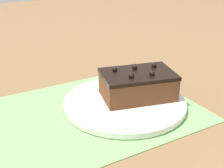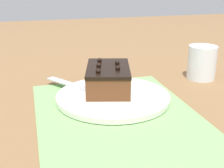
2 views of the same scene
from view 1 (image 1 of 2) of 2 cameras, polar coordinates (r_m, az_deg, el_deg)
ground_plane at (r=0.67m, az=-4.22°, el=-5.42°), size 3.00×3.00×0.00m
placemat_woven at (r=0.67m, az=-4.23°, el=-5.27°), size 0.46×0.34×0.00m
cake_plate at (r=0.69m, az=2.34°, el=-3.46°), size 0.27×0.27×0.01m
chocolate_cake at (r=0.70m, az=4.71°, el=-0.08°), size 0.18×0.14×0.07m
serving_knife at (r=0.73m, az=2.39°, el=-0.94°), size 0.21×0.16×0.01m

